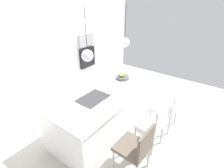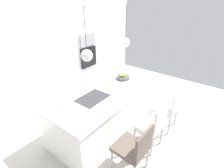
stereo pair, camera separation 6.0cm
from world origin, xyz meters
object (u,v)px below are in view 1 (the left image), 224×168
chair_near (136,147)px  chair_far (168,107)px  microwave (86,40)px  fruit_bowl (122,77)px  oven (87,57)px  chair_middle (154,124)px

chair_near → chair_far: chair_near is taller
microwave → chair_near: (-1.70, -2.58, -0.93)m
fruit_bowl → chair_near: fruit_bowl is taller
chair_near → chair_far: (1.31, -0.00, -0.01)m
oven → chair_near: oven is taller
chair_middle → chair_far: (0.69, -0.00, -0.02)m
chair_middle → chair_far: chair_middle is taller
fruit_bowl → chair_middle: (-0.56, -1.03, -0.42)m
fruit_bowl → oven: oven is taller
fruit_bowl → chair_middle: fruit_bowl is taller
chair_near → chair_middle: size_ratio=0.96×
microwave → chair_far: size_ratio=0.61×
fruit_bowl → oven: 1.64m
fruit_bowl → chair_far: fruit_bowl is taller
microwave → chair_far: bearing=-98.6°
microwave → chair_far: (-0.39, -2.58, -0.94)m
chair_far → chair_middle: bearing=179.7°
oven → chair_middle: bearing=-112.7°
chair_middle → fruit_bowl: bearing=61.4°
chair_near → chair_middle: chair_middle is taller
fruit_bowl → chair_middle: 1.24m
microwave → chair_near: bearing=-123.3°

